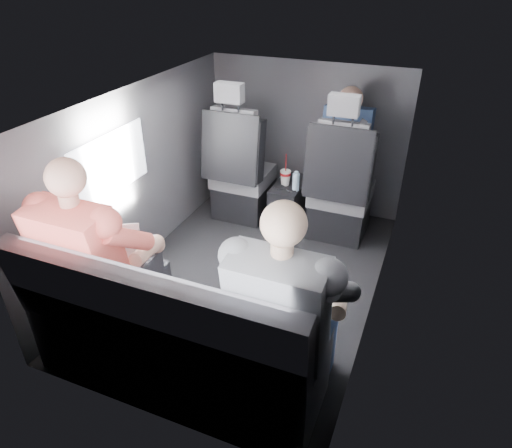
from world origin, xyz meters
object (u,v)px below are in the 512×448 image
at_px(front_seat_left, 240,177).
at_px(front_seat_right, 340,194).
at_px(laptop_white, 125,245).
at_px(laptop_black, 298,296).
at_px(passenger_rear_left, 100,260).
at_px(passenger_rear_right, 287,311).
at_px(center_console, 289,203).
at_px(passenger_front_right, 346,143).
at_px(rear_bench, 174,343).
at_px(soda_cup, 285,177).
at_px(water_bottle, 296,182).

relative_size(front_seat_left, front_seat_right, 1.00).
bearing_deg(laptop_white, front_seat_left, 88.74).
height_order(front_seat_right, laptop_black, front_seat_right).
distance_m(passenger_rear_left, passenger_rear_right, 1.09).
bearing_deg(center_console, front_seat_left, -174.93).
xyz_separation_m(front_seat_right, laptop_white, (-0.94, -1.59, 0.23)).
xyz_separation_m(center_console, passenger_front_right, (0.41, 0.22, 0.55)).
bearing_deg(passenger_rear_right, laptop_black, 87.02).
bearing_deg(rear_bench, soda_cup, 90.85).
xyz_separation_m(passenger_rear_left, passenger_rear_right, (1.09, 0.00, -0.00)).
bearing_deg(rear_bench, center_console, 90.00).
relative_size(laptop_white, passenger_rear_right, 0.31).
bearing_deg(passenger_front_right, front_seat_right, -81.23).
xyz_separation_m(front_seat_left, passenger_rear_left, (-0.04, -1.81, 0.26)).
bearing_deg(water_bottle, passenger_rear_right, -73.58).
xyz_separation_m(rear_bench, passenger_rear_left, (-0.49, 0.09, 0.35)).
relative_size(water_bottle, passenger_front_right, 0.22).
xyz_separation_m(laptop_black, passenger_rear_left, (-1.10, -0.15, 0.02)).
bearing_deg(front_seat_right, passenger_rear_left, -117.51).
distance_m(laptop_white, laptop_black, 1.10).
distance_m(center_console, laptop_black, 1.85).
relative_size(center_console, rear_bench, 0.30).
bearing_deg(laptop_black, front_seat_left, 122.59).
distance_m(front_seat_right, passenger_front_right, 0.44).
relative_size(front_seat_right, center_console, 2.64).
relative_size(front_seat_right, laptop_black, 3.08).
bearing_deg(center_console, laptop_black, -70.25).
distance_m(laptop_black, passenger_rear_left, 1.11).
distance_m(center_console, rear_bench, 1.94).
xyz_separation_m(soda_cup, passenger_front_right, (0.44, 0.26, 0.28)).
relative_size(rear_bench, soda_cup, 5.70).
distance_m(water_bottle, passenger_front_right, 0.53).
bearing_deg(front_seat_right, soda_cup, 179.96).
bearing_deg(rear_bench, front_seat_right, 76.69).
relative_size(center_console, passenger_front_right, 0.61).
relative_size(front_seat_left, laptop_black, 3.08).
bearing_deg(laptop_white, passenger_front_right, 64.19).
distance_m(laptop_white, passenger_front_right, 2.06).
height_order(front_seat_left, water_bottle, front_seat_left).
bearing_deg(rear_bench, front_seat_left, 103.31).
bearing_deg(center_console, rear_bench, -90.00).
bearing_deg(laptop_white, laptop_black, -3.30).
bearing_deg(laptop_black, soda_cup, 111.04).
bearing_deg(rear_bench, passenger_front_right, 79.25).
bearing_deg(front_seat_right, laptop_white, -120.41).
xyz_separation_m(center_console, laptop_black, (0.61, -1.70, 0.43)).
height_order(rear_bench, laptop_white, rear_bench).
height_order(water_bottle, passenger_rear_left, passenger_rear_left).
distance_m(front_seat_right, soda_cup, 0.48).
bearing_deg(center_console, water_bottle, -50.68).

